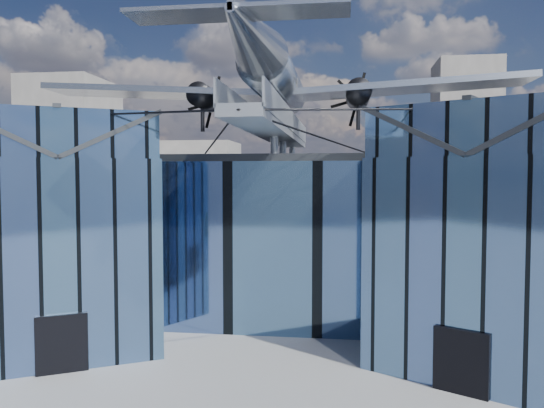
# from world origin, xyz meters

# --- Properties ---
(ground_plane) EXTENTS (120.00, 120.00, 0.00)m
(ground_plane) POSITION_xyz_m (0.00, 0.00, 0.00)
(ground_plane) COLOR gray
(museum) EXTENTS (32.88, 24.50, 17.60)m
(museum) POSITION_xyz_m (0.00, 5.82, 5.54)
(museum) COLOR #4B6D9A
(museum) RESTS_ON ground
(bg_towers) EXTENTS (77.00, 24.50, 26.00)m
(bg_towers) POSITION_xyz_m (1.45, 50.49, 10.01)
(bg_towers) COLOR gray
(bg_towers) RESTS_ON ground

